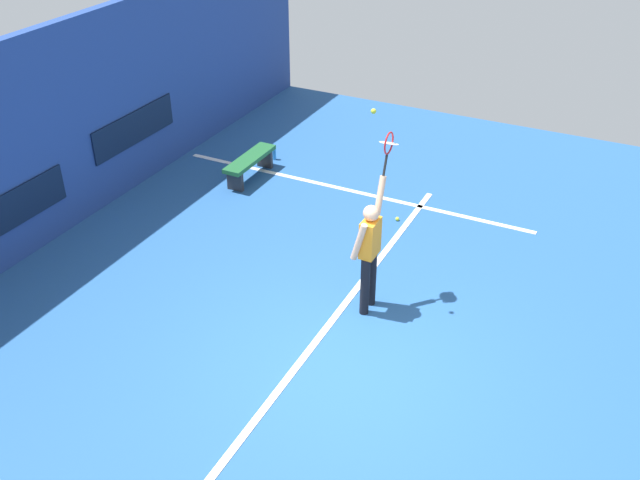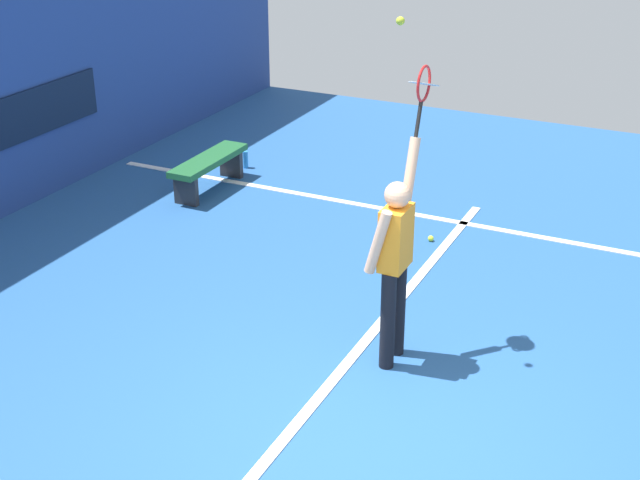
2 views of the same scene
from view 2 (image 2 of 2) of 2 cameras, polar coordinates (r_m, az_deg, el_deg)
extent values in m
plane|color=#23518C|center=(6.99, 2.64, -13.18)|extent=(18.00, 18.00, 0.00)
cube|color=#0C1933|center=(11.67, -17.64, 7.84)|extent=(2.20, 0.03, 0.60)
cube|color=white|center=(7.18, -1.71, -11.92)|extent=(10.00, 0.10, 0.01)
cube|color=white|center=(11.25, 2.25, 2.33)|extent=(0.10, 7.00, 0.01)
cylinder|color=black|center=(7.71, 4.35, -5.16)|extent=(0.13, 0.13, 0.92)
cylinder|color=black|center=(7.91, 5.02, -4.34)|extent=(0.13, 0.13, 0.92)
cube|color=orange|center=(7.47, 4.87, 0.15)|extent=(0.34, 0.20, 0.55)
sphere|color=#D8A884|center=(7.32, 4.98, 2.89)|extent=(0.22, 0.22, 0.22)
cylinder|color=#D8A884|center=(7.54, 5.81, 4.37)|extent=(0.27, 0.09, 0.58)
cylinder|color=#D8A884|center=(7.32, 3.73, -0.15)|extent=(0.09, 0.23, 0.58)
cylinder|color=black|center=(7.53, 6.32, 7.68)|extent=(0.13, 0.03, 0.30)
torus|color=red|center=(7.54, 6.66, 9.90)|extent=(0.40, 0.02, 0.40)
cylinder|color=silver|center=(7.54, 6.66, 9.90)|extent=(0.25, 0.27, 0.09)
sphere|color=#CCE033|center=(7.07, 5.16, 13.78)|extent=(0.07, 0.07, 0.07)
cube|color=#1E592D|center=(11.65, -7.13, 5.08)|extent=(1.40, 0.36, 0.08)
cube|color=#262628|center=(11.30, -8.56, 3.15)|extent=(0.08, 0.32, 0.37)
cube|color=#262628|center=(12.16, -5.70, 4.88)|extent=(0.08, 0.32, 0.37)
cylinder|color=#338CD8|center=(12.49, -4.78, 5.15)|extent=(0.07, 0.07, 0.24)
sphere|color=#CCE033|center=(10.29, 7.10, 0.10)|extent=(0.07, 0.07, 0.07)
camera|label=1|loc=(2.48, 178.61, 28.75)|focal=40.01mm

